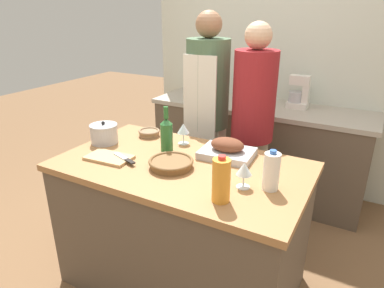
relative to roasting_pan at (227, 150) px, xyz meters
name	(u,v)px	position (x,y,z in m)	size (l,w,h in m)	color
ground_plane	(183,279)	(-0.20, -0.22, -0.92)	(12.00, 12.00, 0.00)	brown
kitchen_island	(182,225)	(-0.20, -0.22, -0.48)	(1.48, 0.86, 0.87)	brown
back_counter	(257,149)	(-0.20, 1.21, -0.48)	(2.04, 0.60, 0.89)	brown
back_wall	(275,58)	(-0.20, 1.56, 0.35)	(2.54, 0.10, 2.55)	silver
roasting_pan	(227,150)	(0.00, 0.00, 0.00)	(0.34, 0.26, 0.12)	#BCBCC1
wicker_basket	(171,163)	(-0.22, -0.29, -0.02)	(0.26, 0.26, 0.05)	brown
cutting_board	(109,158)	(-0.62, -0.38, -0.04)	(0.29, 0.18, 0.02)	tan
stock_pot	(104,134)	(-0.83, -0.18, 0.02)	(0.19, 0.19, 0.15)	#B7B7BC
mixing_bowl	(149,133)	(-0.64, 0.07, -0.02)	(0.15, 0.15, 0.05)	#846647
juice_jug	(221,180)	(0.18, -0.49, 0.06)	(0.09, 0.09, 0.23)	orange
milk_jug	(271,171)	(0.35, -0.26, 0.05)	(0.08, 0.08, 0.21)	white
wine_bottle_green	(167,134)	(-0.38, -0.10, 0.07)	(0.08, 0.08, 0.29)	#28662D
wine_glass_left	(244,170)	(0.23, -0.31, 0.05)	(0.08, 0.08, 0.14)	silver
wine_glass_right	(183,129)	(-0.35, 0.06, 0.06)	(0.08, 0.08, 0.14)	silver
knife_chef	(125,158)	(-0.51, -0.36, -0.03)	(0.20, 0.10, 0.01)	#B7B7BC
stand_mixer	(299,95)	(0.13, 1.29, 0.09)	(0.18, 0.14, 0.29)	silver
condiment_bottle_tall	(200,88)	(-0.84, 1.23, 0.05)	(0.05, 0.05, 0.19)	#B28E2D
condiment_bottle_short	(196,93)	(-0.80, 1.08, 0.04)	(0.05, 0.05, 0.16)	maroon
condiment_bottle_extra	(254,94)	(-0.28, 1.28, 0.04)	(0.06, 0.06, 0.17)	#234C28
person_cook_aproned	(207,111)	(-0.44, 0.60, 0.03)	(0.34, 0.35, 1.72)	beige
person_cook_guest	(252,123)	(-0.04, 0.57, 0.00)	(0.32, 0.32, 1.65)	beige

